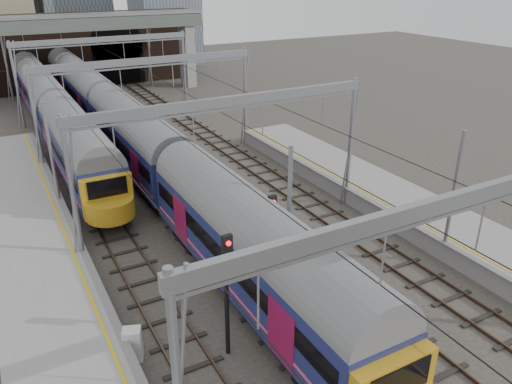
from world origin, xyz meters
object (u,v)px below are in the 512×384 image
train_main (107,111)px  train_second (44,97)px  relay_cabinet (133,344)px  signal_near_centre (271,233)px  signal_near_left (227,282)px

train_main → train_second: (-4.00, 8.33, -0.09)m
train_main → train_second: train_main is taller
train_main → train_second: bearing=115.7°
train_main → relay_cabinet: size_ratio=51.50×
train_second → signal_near_centre: 35.04m
train_second → signal_near_centre: (4.92, -34.69, 0.61)m
train_second → signal_near_centre: size_ratio=10.01×
train_main → signal_near_centre: 26.38m
train_main → relay_cabinet: bearing=-101.9°
signal_near_centre → relay_cabinet: 7.26m
signal_near_centre → train_second: bearing=91.5°
train_main → signal_near_left: (-2.48, -29.03, 0.69)m
train_second → relay_cabinet: bearing=-92.9°
signal_near_left → signal_near_centre: signal_near_left is taller
train_second → relay_cabinet: 35.94m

